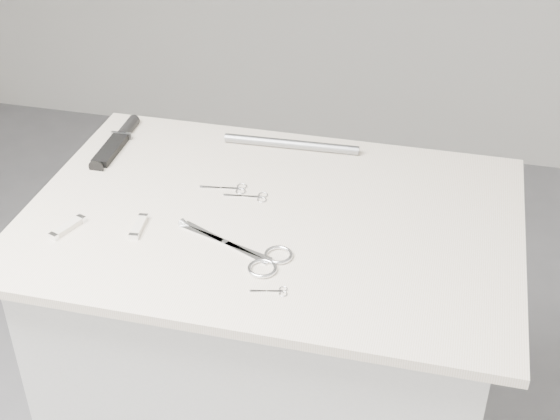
% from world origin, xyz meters
% --- Properties ---
extents(plinth, '(0.90, 0.60, 0.90)m').
position_xyz_m(plinth, '(0.00, 0.00, 0.45)').
color(plinth, silver).
rests_on(plinth, ground).
extents(display_board, '(1.00, 0.70, 0.02)m').
position_xyz_m(display_board, '(0.00, 0.00, 0.91)').
color(display_board, beige).
rests_on(display_board, plinth).
extents(large_shears, '(0.24, 0.15, 0.01)m').
position_xyz_m(large_shears, '(0.00, -0.14, 0.92)').
color(large_shears, silver).
rests_on(large_shears, display_board).
extents(embroidery_scissors_a, '(0.10, 0.04, 0.00)m').
position_xyz_m(embroidery_scissors_a, '(-0.11, 0.07, 0.92)').
color(embroidery_scissors_a, silver).
rests_on(embroidery_scissors_a, display_board).
extents(embroidery_scissors_b, '(0.09, 0.04, 0.00)m').
position_xyz_m(embroidery_scissors_b, '(-0.05, 0.05, 0.92)').
color(embroidery_scissors_b, silver).
rests_on(embroidery_scissors_b, display_board).
extents(tiny_scissors, '(0.07, 0.03, 0.00)m').
position_xyz_m(tiny_scissors, '(0.07, -0.24, 0.92)').
color(tiny_scissors, silver).
rests_on(tiny_scissors, display_board).
extents(sheathed_knife, '(0.05, 0.22, 0.03)m').
position_xyz_m(sheathed_knife, '(-0.42, 0.21, 0.93)').
color(sheathed_knife, black).
rests_on(sheathed_knife, display_board).
extents(pocket_knife_a, '(0.04, 0.08, 0.01)m').
position_xyz_m(pocket_knife_a, '(-0.38, -0.15, 0.93)').
color(pocket_knife_a, silver).
rests_on(pocket_knife_a, display_board).
extents(pocket_knife_b, '(0.03, 0.08, 0.01)m').
position_xyz_m(pocket_knife_b, '(-0.24, -0.11, 0.92)').
color(pocket_knife_b, silver).
rests_on(pocket_knife_b, display_board).
extents(metal_rail, '(0.32, 0.03, 0.02)m').
position_xyz_m(metal_rail, '(-0.02, 0.28, 0.93)').
color(metal_rail, gray).
rests_on(metal_rail, display_board).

